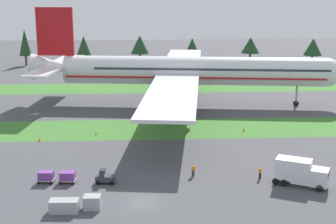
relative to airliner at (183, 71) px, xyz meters
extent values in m
plane|color=#47474C|center=(-9.47, -52.88, -7.65)|extent=(400.00, 400.00, 0.00)
cube|color=#3D752D|center=(-9.47, -20.05, -7.64)|extent=(320.00, 13.74, 0.01)
cube|color=#3D752D|center=(-9.47, 19.43, -7.64)|extent=(320.00, 13.74, 0.01)
cylinder|color=silver|center=(2.43, -0.31, -0.01)|extent=(58.18, 13.60, 6.23)
sphere|color=silver|center=(31.12, -4.02, -0.01)|extent=(6.11, 6.11, 6.11)
cone|color=silver|center=(-29.06, 3.76, 0.46)|extent=(10.56, 7.14, 5.92)
cube|color=red|center=(2.43, -0.31, -1.10)|extent=(56.80, 13.54, 0.36)
cube|color=#283342|center=(5.93, -0.77, 0.77)|extent=(51.19, 12.76, 0.44)
cube|color=silver|center=(1.82, 22.47, -0.63)|extent=(14.07, 39.67, 0.56)
cylinder|color=#A3A3A8|center=(2.44, 16.52, -2.68)|extent=(6.04, 4.12, 3.43)
cube|color=silver|center=(-3.96, -22.20, -0.63)|extent=(14.07, 39.67, 0.56)
cylinder|color=#A3A3A8|center=(-1.85, -16.60, -2.68)|extent=(6.04, 4.12, 3.43)
cube|color=silver|center=(-27.22, 12.52, 0.93)|extent=(6.90, 14.65, 0.39)
cube|color=silver|center=(-29.51, -5.19, 0.93)|extent=(6.90, 14.65, 0.39)
cube|color=red|center=(-28.36, 3.67, 8.41)|extent=(8.27, 1.73, 10.60)
cylinder|color=#A3A3A8|center=(24.82, -3.21, -4.00)|extent=(0.44, 0.44, 6.10)
cylinder|color=black|center=(24.82, -3.21, -7.05)|extent=(1.24, 0.57, 1.20)
cylinder|color=#A3A3A8|center=(-1.58, 3.98, -3.87)|extent=(0.44, 0.44, 5.85)
cylinder|color=black|center=(-1.58, 3.98, -6.80)|extent=(1.76, 0.81, 1.70)
cylinder|color=#A3A3A8|center=(-2.54, -3.44, -3.87)|extent=(0.44, 0.44, 5.85)
cylinder|color=black|center=(-2.54, -3.44, -6.80)|extent=(1.76, 0.81, 1.70)
cube|color=#2D333D|center=(-14.34, -46.32, -6.96)|extent=(2.71, 1.53, 0.77)
cube|color=#283342|center=(-14.72, -46.28, -6.13)|extent=(0.79, 1.15, 0.90)
cylinder|color=black|center=(-13.38, -45.85, -7.35)|extent=(0.62, 0.25, 0.60)
cylinder|color=black|center=(-13.48, -46.95, -7.35)|extent=(0.62, 0.25, 0.60)
cylinder|color=black|center=(-15.19, -45.69, -7.35)|extent=(0.62, 0.25, 0.60)
cylinder|color=black|center=(-15.29, -46.78, -7.35)|extent=(0.62, 0.25, 0.60)
cube|color=#A3A3A8|center=(-19.42, -45.86, -7.25)|extent=(2.32, 1.69, 0.10)
cube|color=#70388E|center=(-19.42, -45.86, -6.65)|extent=(2.05, 1.49, 1.10)
cylinder|color=black|center=(-18.52, -45.25, -7.45)|extent=(0.41, 0.16, 0.40)
cylinder|color=black|center=(-18.64, -46.62, -7.45)|extent=(0.41, 0.16, 0.40)
cylinder|color=black|center=(-20.19, -45.10, -7.45)|extent=(0.41, 0.16, 0.40)
cylinder|color=black|center=(-20.31, -46.48, -7.45)|extent=(0.41, 0.16, 0.40)
cube|color=#A3A3A8|center=(-22.30, -45.60, -7.25)|extent=(2.32, 1.69, 0.10)
cube|color=#70388E|center=(-22.30, -45.60, -6.65)|extent=(2.05, 1.49, 1.10)
cylinder|color=black|center=(-21.41, -44.99, -7.45)|extent=(0.41, 0.16, 0.40)
cylinder|color=black|center=(-21.53, -46.37, -7.45)|extent=(0.41, 0.16, 0.40)
cylinder|color=black|center=(-23.07, -44.84, -7.45)|extent=(0.41, 0.16, 0.40)
cylinder|color=black|center=(-23.20, -46.22, -7.45)|extent=(0.41, 0.16, 0.40)
cube|color=silver|center=(13.47, -49.69, -6.07)|extent=(3.01, 3.05, 2.20)
cube|color=#283342|center=(14.41, -50.18, -5.63)|extent=(1.01, 1.88, 0.97)
cube|color=silver|center=(10.49, -48.17, -5.47)|extent=(5.05, 4.10, 2.80)
cylinder|color=black|center=(14.12, -48.90, -7.17)|extent=(0.99, 0.70, 0.96)
cylinder|color=black|center=(13.21, -50.68, -7.17)|extent=(0.99, 0.70, 0.96)
cylinder|color=black|center=(10.14, -46.87, -7.17)|extent=(0.99, 0.70, 0.96)
cylinder|color=black|center=(9.23, -48.65, -7.17)|extent=(0.99, 0.70, 0.96)
cylinder|color=black|center=(9.14, -46.36, -7.17)|extent=(0.99, 0.70, 0.96)
cylinder|color=black|center=(8.23, -48.14, -7.17)|extent=(0.99, 0.70, 0.96)
cylinder|color=black|center=(6.76, -45.69, -7.22)|extent=(0.18, 0.18, 0.85)
cylinder|color=black|center=(6.58, -45.82, -7.22)|extent=(0.18, 0.18, 0.85)
cylinder|color=orange|center=(6.67, -45.75, -6.49)|extent=(0.36, 0.36, 0.62)
sphere|color=tan|center=(6.67, -45.75, -6.03)|extent=(0.24, 0.24, 0.24)
cylinder|color=orange|center=(6.85, -45.61, -6.52)|extent=(0.10, 0.10, 0.58)
cylinder|color=orange|center=(6.48, -45.89, -6.52)|extent=(0.10, 0.10, 0.58)
cylinder|color=black|center=(-2.49, -44.31, -7.22)|extent=(0.18, 0.18, 0.85)
cylinder|color=black|center=(-2.28, -44.39, -7.22)|extent=(0.18, 0.18, 0.85)
cylinder|color=orange|center=(-2.39, -44.35, -6.49)|extent=(0.36, 0.36, 0.62)
sphere|color=tan|center=(-2.39, -44.35, -6.03)|extent=(0.24, 0.24, 0.24)
cylinder|color=orange|center=(-2.60, -44.27, -6.52)|extent=(0.10, 0.10, 0.58)
cylinder|color=orange|center=(-2.17, -44.43, -6.52)|extent=(0.10, 0.10, 0.58)
cube|color=#A3A3A8|center=(-19.22, -54.93, -6.89)|extent=(2.05, 1.66, 1.52)
cube|color=#A3A3A8|center=(-15.38, -54.22, -6.83)|extent=(2.06, 1.67, 1.64)
cube|color=#A3A3A8|center=(-17.85, -55.02, -6.88)|extent=(2.06, 1.68, 1.54)
cone|color=orange|center=(-0.74, -22.11, -7.34)|extent=(0.44, 0.44, 0.62)
cone|color=orange|center=(-17.56, -23.12, -7.42)|extent=(0.44, 0.44, 0.46)
cone|color=orange|center=(9.19, -22.55, -7.34)|extent=(0.44, 0.44, 0.61)
cone|color=orange|center=(-26.87, -26.66, -7.32)|extent=(0.44, 0.44, 0.66)
cylinder|color=#4C3823|center=(-48.16, 61.10, -5.94)|extent=(0.70, 0.70, 3.42)
cone|color=#1E4223|center=(-48.16, 61.10, 0.13)|extent=(4.05, 4.05, 8.73)
cylinder|color=#4C3823|center=(-28.48, 60.11, -6.32)|extent=(0.70, 0.70, 2.65)
cone|color=#1E4223|center=(-28.48, 60.11, -1.34)|extent=(5.54, 5.54, 7.31)
cylinder|color=#4C3823|center=(-9.63, 61.15, -5.75)|extent=(0.70, 0.70, 3.80)
cone|color=#1E4223|center=(-9.63, 61.15, -0.77)|extent=(6.22, 6.22, 6.15)
cylinder|color=#4C3823|center=(8.48, 63.15, -5.79)|extent=(0.70, 0.70, 3.72)
cone|color=#1E4223|center=(8.48, 63.15, -1.40)|extent=(4.52, 4.52, 5.05)
cylinder|color=#4C3823|center=(28.20, 60.01, -5.72)|extent=(0.70, 0.70, 3.85)
cone|color=#1E4223|center=(28.20, 60.01, -1.09)|extent=(6.32, 6.32, 5.40)
cylinder|color=#4C3823|center=(49.58, 58.73, -6.11)|extent=(0.70, 0.70, 3.07)
cone|color=#1E4223|center=(49.58, 58.73, -1.67)|extent=(6.30, 6.30, 5.80)
camera|label=1|loc=(-9.46, -109.01, 17.61)|focal=53.29mm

